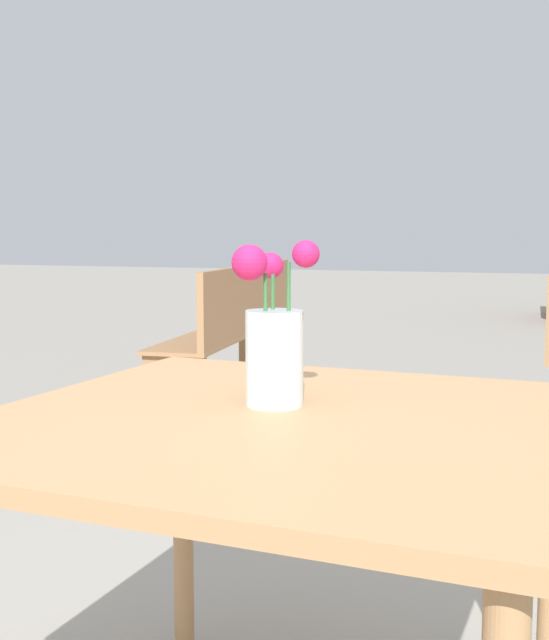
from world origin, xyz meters
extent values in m
cube|color=tan|center=(0.00, 0.00, 0.72)|extent=(1.02, 1.02, 0.03)
cylinder|color=tan|center=(-0.41, 0.45, 0.35)|extent=(0.05, 0.05, 0.70)
cylinder|color=silver|center=(-0.03, 0.07, 0.82)|extent=(0.11, 0.11, 0.17)
cylinder|color=silver|center=(-0.03, 0.07, 0.78)|extent=(0.09, 0.09, 0.10)
cylinder|color=#337038|center=(-0.01, 0.07, 0.87)|extent=(0.01, 0.01, 0.25)
sphere|color=#D11E60|center=(0.03, 0.07, 1.01)|extent=(0.05, 0.05, 0.05)
cylinder|color=#337038|center=(-0.04, 0.09, 0.86)|extent=(0.01, 0.01, 0.23)
sphere|color=#D11E60|center=(-0.06, 0.12, 0.98)|extent=(0.05, 0.05, 0.05)
cylinder|color=#337038|center=(-0.04, 0.05, 0.86)|extent=(0.01, 0.01, 0.23)
sphere|color=#D11E60|center=(-0.07, 0.03, 0.99)|extent=(0.06, 0.06, 0.06)
cube|color=#9E7047|center=(-1.49, 3.16, 0.44)|extent=(0.57, 1.89, 0.02)
cube|color=#9E7047|center=(-1.33, 3.17, 0.65)|extent=(0.25, 1.85, 0.40)
cube|color=#9E7047|center=(-1.39, 2.29, 0.21)|extent=(0.33, 0.10, 0.43)
cube|color=#9E7047|center=(-1.59, 4.02, 0.21)|extent=(0.33, 0.10, 0.43)
camera|label=1|loc=(0.46, -1.27, 1.05)|focal=45.00mm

